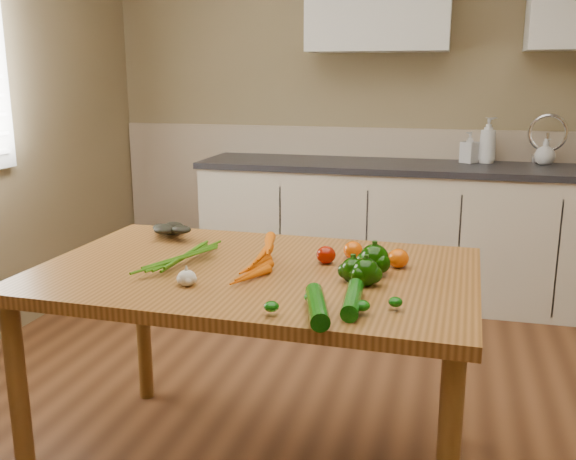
% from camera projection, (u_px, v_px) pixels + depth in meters
% --- Properties ---
extents(room, '(4.04, 5.04, 2.64)m').
position_uv_depth(room, '(327.00, 138.00, 2.18)').
color(room, brown).
rests_on(room, ground).
extents(counter_run, '(2.84, 0.64, 1.14)m').
position_uv_depth(counter_run, '(417.00, 231.00, 4.21)').
color(counter_run, beige).
rests_on(counter_run, ground).
extents(table, '(1.52, 1.00, 0.80)m').
position_uv_depth(table, '(256.00, 292.00, 2.25)').
color(table, '#9C612D').
rests_on(table, ground).
extents(soap_bottle_a, '(0.16, 0.16, 0.29)m').
position_uv_depth(soap_bottle_a, '(488.00, 140.00, 4.12)').
color(soap_bottle_a, silver).
rests_on(soap_bottle_a, counter_run).
extents(soap_bottle_b, '(0.13, 0.13, 0.20)m').
position_uv_depth(soap_bottle_b, '(469.00, 147.00, 4.14)').
color(soap_bottle_b, silver).
rests_on(soap_bottle_b, counter_run).
extents(soap_bottle_c, '(0.16, 0.16, 0.16)m').
position_uv_depth(soap_bottle_c, '(545.00, 152.00, 4.06)').
color(soap_bottle_c, silver).
rests_on(soap_bottle_c, counter_run).
extents(carrot_bunch, '(0.28, 0.22, 0.08)m').
position_uv_depth(carrot_bunch, '(236.00, 258.00, 2.21)').
color(carrot_bunch, '#E56205').
rests_on(carrot_bunch, table).
extents(leafy_greens, '(0.21, 0.19, 0.11)m').
position_uv_depth(leafy_greens, '(169.00, 225.00, 2.62)').
color(leafy_greens, black).
rests_on(leafy_greens, table).
extents(garlic_bulb, '(0.06, 0.06, 0.05)m').
position_uv_depth(garlic_bulb, '(187.00, 278.00, 2.03)').
color(garlic_bulb, beige).
rests_on(garlic_bulb, table).
extents(pepper_a, '(0.08, 0.08, 0.08)m').
position_uv_depth(pepper_a, '(353.00, 270.00, 2.06)').
color(pepper_a, '#0C3202').
rests_on(pepper_a, table).
extents(pepper_b, '(0.10, 0.10, 0.10)m').
position_uv_depth(pepper_b, '(374.00, 260.00, 2.14)').
color(pepper_b, '#0C3202').
rests_on(pepper_b, table).
extents(pepper_c, '(0.09, 0.09, 0.09)m').
position_uv_depth(pepper_c, '(366.00, 272.00, 2.03)').
color(pepper_c, '#0C3202').
rests_on(pepper_c, table).
extents(tomato_a, '(0.07, 0.07, 0.06)m').
position_uv_depth(tomato_a, '(326.00, 255.00, 2.27)').
color(tomato_a, '#8F1202').
rests_on(tomato_a, table).
extents(tomato_b, '(0.07, 0.07, 0.06)m').
position_uv_depth(tomato_b, '(353.00, 250.00, 2.33)').
color(tomato_b, '#DF5305').
rests_on(tomato_b, table).
extents(tomato_c, '(0.07, 0.07, 0.07)m').
position_uv_depth(tomato_c, '(398.00, 258.00, 2.22)').
color(tomato_c, '#DF5305').
rests_on(tomato_c, table).
extents(zucchini_a, '(0.07, 0.25, 0.05)m').
position_uv_depth(zucchini_a, '(353.00, 299.00, 1.84)').
color(zucchini_a, '#084607').
rests_on(zucchini_a, table).
extents(zucchini_b, '(0.12, 0.26, 0.05)m').
position_uv_depth(zucchini_b, '(317.00, 306.00, 1.78)').
color(zucchini_b, '#084607').
rests_on(zucchini_b, table).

